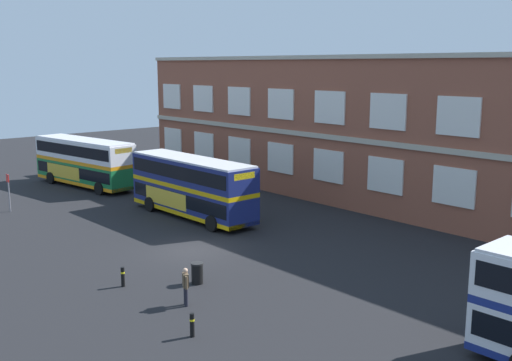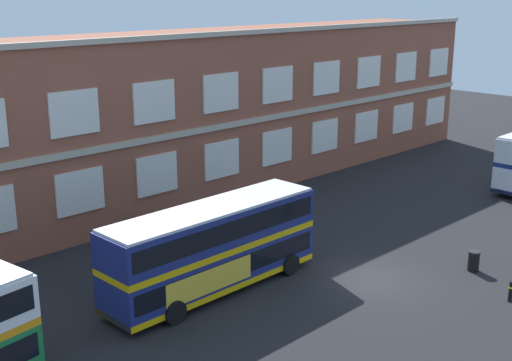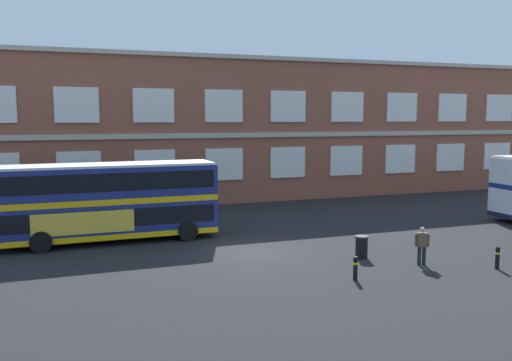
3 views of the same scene
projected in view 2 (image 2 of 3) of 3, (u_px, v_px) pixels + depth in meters
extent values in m
plane|color=black|center=(340.00, 268.00, 33.87)|extent=(120.00, 120.00, 0.00)
cube|color=brown|center=(181.00, 115.00, 45.26)|extent=(55.96, 8.00, 10.67)
cube|color=#B2A893|center=(222.00, 126.00, 42.53)|extent=(55.96, 0.16, 0.36)
cube|color=#B2A893|center=(220.00, 34.00, 40.99)|extent=(55.96, 0.28, 0.30)
cube|color=silver|center=(80.00, 192.00, 36.25)|extent=(2.85, 0.12, 2.35)
cube|color=silver|center=(157.00, 174.00, 39.69)|extent=(2.85, 0.12, 2.35)
cube|color=silver|center=(222.00, 159.00, 43.12)|extent=(2.85, 0.12, 2.35)
cube|color=silver|center=(277.00, 147.00, 46.56)|extent=(2.85, 0.12, 2.35)
cube|color=silver|center=(325.00, 136.00, 49.99)|extent=(2.85, 0.12, 2.35)
cube|color=silver|center=(366.00, 126.00, 53.43)|extent=(2.85, 0.12, 2.35)
cube|color=silver|center=(403.00, 118.00, 56.86)|extent=(2.85, 0.12, 2.35)
cube|color=silver|center=(435.00, 111.00, 60.30)|extent=(2.85, 0.12, 2.35)
cube|color=silver|center=(74.00, 113.00, 35.09)|extent=(2.85, 0.12, 2.35)
cube|color=silver|center=(154.00, 102.00, 38.52)|extent=(2.85, 0.12, 2.35)
cube|color=silver|center=(221.00, 93.00, 41.96)|extent=(2.85, 0.12, 2.35)
cube|color=silver|center=(278.00, 85.00, 45.39)|extent=(2.85, 0.12, 2.35)
cube|color=silver|center=(326.00, 78.00, 48.83)|extent=(2.85, 0.12, 2.35)
cube|color=silver|center=(369.00, 72.00, 52.26)|extent=(2.85, 0.12, 2.35)
cube|color=silver|center=(406.00, 67.00, 55.70)|extent=(2.85, 0.12, 2.35)
cube|color=silver|center=(439.00, 62.00, 59.13)|extent=(2.85, 0.12, 2.35)
cube|color=yellow|center=(16.00, 276.00, 24.15)|extent=(0.29, 1.65, 0.40)
cube|color=navy|center=(213.00, 266.00, 31.05)|extent=(11.03, 2.67, 1.75)
cube|color=black|center=(213.00, 262.00, 30.99)|extent=(10.59, 2.71, 0.90)
cube|color=gold|center=(213.00, 245.00, 30.77)|extent=(11.03, 2.67, 0.30)
cube|color=navy|center=(213.00, 226.00, 30.52)|extent=(11.03, 2.67, 1.55)
cube|color=black|center=(213.00, 224.00, 30.50)|extent=(10.59, 2.71, 0.90)
cube|color=gold|center=(214.00, 281.00, 31.25)|extent=(11.03, 2.69, 0.28)
cube|color=silver|center=(212.00, 208.00, 30.29)|extent=(10.81, 2.57, 0.12)
cube|color=gold|center=(211.00, 281.00, 29.25)|extent=(4.84, 0.08, 1.10)
cube|color=yellow|center=(294.00, 192.00, 34.13)|extent=(0.08, 1.66, 0.40)
cylinder|color=black|center=(290.00, 264.00, 33.01)|extent=(1.04, 0.33, 1.04)
cylinder|color=black|center=(253.00, 251.00, 34.73)|extent=(1.04, 0.33, 1.04)
cylinder|color=black|center=(175.00, 312.00, 28.12)|extent=(1.04, 0.33, 1.04)
cylinder|color=black|center=(139.00, 294.00, 29.85)|extent=(1.04, 0.33, 1.04)
cylinder|color=black|center=(505.00, 183.00, 46.88)|extent=(1.05, 0.34, 1.04)
cylinder|color=black|center=(474.00, 262.00, 33.45)|extent=(0.56, 0.56, 0.95)
cylinder|color=black|center=(474.00, 252.00, 33.31)|extent=(0.60, 0.60, 0.08)
cylinder|color=black|center=(511.00, 292.00, 30.15)|extent=(0.18, 0.18, 0.95)
cylinder|color=yellow|center=(511.00, 287.00, 30.09)|extent=(0.19, 0.19, 0.08)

